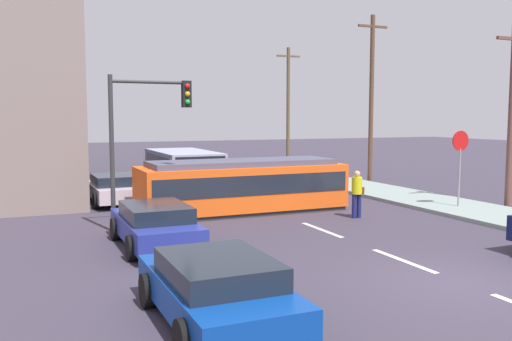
{
  "coord_description": "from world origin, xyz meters",
  "views": [
    {
      "loc": [
        -8.48,
        -8.66,
        3.53
      ],
      "look_at": [
        -0.76,
        9.47,
        1.6
      ],
      "focal_mm": 38.22,
      "sensor_mm": 36.0,
      "label": 1
    }
  ],
  "objects_px": {
    "stop_sign": "(460,152)",
    "utility_pole_far": "(288,105)",
    "city_bus": "(183,168)",
    "utility_pole_mid": "(371,96)",
    "parked_sedan_near": "(216,288)",
    "parked_sedan_far": "(115,188)",
    "pedestrian_crossing": "(357,191)",
    "streetcar_tram": "(242,185)",
    "utility_pole_near": "(512,112)",
    "traffic_light_mast": "(145,122)",
    "parked_sedan_mid": "(155,224)"
  },
  "relations": [
    {
      "from": "stop_sign",
      "to": "utility_pole_far",
      "type": "height_order",
      "value": "utility_pole_far"
    },
    {
      "from": "city_bus",
      "to": "utility_pole_mid",
      "type": "distance_m",
      "value": 11.01
    },
    {
      "from": "parked_sedan_near",
      "to": "parked_sedan_far",
      "type": "relative_size",
      "value": 1.0
    },
    {
      "from": "city_bus",
      "to": "pedestrian_crossing",
      "type": "height_order",
      "value": "city_bus"
    },
    {
      "from": "utility_pole_mid",
      "to": "streetcar_tram",
      "type": "bearing_deg",
      "value": -148.34
    },
    {
      "from": "utility_pole_near",
      "to": "utility_pole_far",
      "type": "relative_size",
      "value": 0.84
    },
    {
      "from": "traffic_light_mast",
      "to": "utility_pole_far",
      "type": "bearing_deg",
      "value": 52.42
    },
    {
      "from": "parked_sedan_mid",
      "to": "traffic_light_mast",
      "type": "distance_m",
      "value": 3.67
    },
    {
      "from": "city_bus",
      "to": "stop_sign",
      "type": "bearing_deg",
      "value": -48.24
    },
    {
      "from": "streetcar_tram",
      "to": "pedestrian_crossing",
      "type": "height_order",
      "value": "streetcar_tram"
    },
    {
      "from": "pedestrian_crossing",
      "to": "parked_sedan_mid",
      "type": "distance_m",
      "value": 7.61
    },
    {
      "from": "pedestrian_crossing",
      "to": "utility_pole_mid",
      "type": "height_order",
      "value": "utility_pole_mid"
    },
    {
      "from": "streetcar_tram",
      "to": "city_bus",
      "type": "relative_size",
      "value": 1.38
    },
    {
      "from": "parked_sedan_far",
      "to": "pedestrian_crossing",
      "type": "bearing_deg",
      "value": -42.43
    },
    {
      "from": "traffic_light_mast",
      "to": "utility_pole_far",
      "type": "height_order",
      "value": "utility_pole_far"
    },
    {
      "from": "parked_sedan_near",
      "to": "utility_pole_mid",
      "type": "xyz_separation_m",
      "value": [
        14.44,
        16.25,
        4.04
      ]
    },
    {
      "from": "streetcar_tram",
      "to": "utility_pole_far",
      "type": "height_order",
      "value": "utility_pole_far"
    },
    {
      "from": "streetcar_tram",
      "to": "city_bus",
      "type": "bearing_deg",
      "value": 94.15
    },
    {
      "from": "utility_pole_mid",
      "to": "pedestrian_crossing",
      "type": "bearing_deg",
      "value": -127.16
    },
    {
      "from": "city_bus",
      "to": "traffic_light_mast",
      "type": "xyz_separation_m",
      "value": [
        -3.49,
        -8.25,
        2.27
      ]
    },
    {
      "from": "streetcar_tram",
      "to": "parked_sedan_mid",
      "type": "bearing_deg",
      "value": -135.25
    },
    {
      "from": "parked_sedan_mid",
      "to": "parked_sedan_near",
      "type": "bearing_deg",
      "value": -92.66
    },
    {
      "from": "stop_sign",
      "to": "utility_pole_near",
      "type": "distance_m",
      "value": 2.79
    },
    {
      "from": "parked_sedan_near",
      "to": "parked_sedan_mid",
      "type": "bearing_deg",
      "value": 87.34
    },
    {
      "from": "utility_pole_far",
      "to": "pedestrian_crossing",
      "type": "bearing_deg",
      "value": -109.55
    },
    {
      "from": "pedestrian_crossing",
      "to": "utility_pole_near",
      "type": "bearing_deg",
      "value": -2.39
    },
    {
      "from": "streetcar_tram",
      "to": "utility_pole_far",
      "type": "distance_m",
      "value": 19.52
    },
    {
      "from": "parked_sedan_mid",
      "to": "utility_pole_near",
      "type": "relative_size",
      "value": 0.59
    },
    {
      "from": "traffic_light_mast",
      "to": "streetcar_tram",
      "type": "bearing_deg",
      "value": 24.12
    },
    {
      "from": "city_bus",
      "to": "traffic_light_mast",
      "type": "height_order",
      "value": "traffic_light_mast"
    },
    {
      "from": "traffic_light_mast",
      "to": "utility_pole_near",
      "type": "relative_size",
      "value": 0.67
    },
    {
      "from": "utility_pole_mid",
      "to": "city_bus",
      "type": "bearing_deg",
      "value": 178.12
    },
    {
      "from": "pedestrian_crossing",
      "to": "streetcar_tram",
      "type": "bearing_deg",
      "value": 140.03
    },
    {
      "from": "city_bus",
      "to": "parked_sedan_near",
      "type": "xyz_separation_m",
      "value": [
        -4.03,
        -16.6,
        -0.48
      ]
    },
    {
      "from": "traffic_light_mast",
      "to": "pedestrian_crossing",
      "type": "bearing_deg",
      "value": -7.46
    },
    {
      "from": "traffic_light_mast",
      "to": "utility_pole_far",
      "type": "relative_size",
      "value": 0.57
    },
    {
      "from": "city_bus",
      "to": "utility_pole_near",
      "type": "distance_m",
      "value": 14.44
    },
    {
      "from": "city_bus",
      "to": "utility_pole_near",
      "type": "relative_size",
      "value": 0.78
    },
    {
      "from": "traffic_light_mast",
      "to": "utility_pole_mid",
      "type": "bearing_deg",
      "value": 29.62
    },
    {
      "from": "stop_sign",
      "to": "traffic_light_mast",
      "type": "relative_size",
      "value": 0.6
    },
    {
      "from": "parked_sedan_mid",
      "to": "utility_pole_far",
      "type": "distance_m",
      "value": 25.32
    },
    {
      "from": "parked_sedan_far",
      "to": "utility_pole_far",
      "type": "height_order",
      "value": "utility_pole_far"
    },
    {
      "from": "parked_sedan_near",
      "to": "parked_sedan_mid",
      "type": "relative_size",
      "value": 0.99
    },
    {
      "from": "traffic_light_mast",
      "to": "utility_pole_near",
      "type": "bearing_deg",
      "value": -4.99
    },
    {
      "from": "parked_sedan_mid",
      "to": "stop_sign",
      "type": "relative_size",
      "value": 1.46
    },
    {
      "from": "streetcar_tram",
      "to": "parked_sedan_near",
      "type": "height_order",
      "value": "streetcar_tram"
    },
    {
      "from": "pedestrian_crossing",
      "to": "parked_sedan_near",
      "type": "distance_m",
      "value": 10.72
    },
    {
      "from": "parked_sedan_mid",
      "to": "streetcar_tram",
      "type": "bearing_deg",
      "value": 44.75
    },
    {
      "from": "city_bus",
      "to": "utility_pole_far",
      "type": "relative_size",
      "value": 0.66
    },
    {
      "from": "utility_pole_far",
      "to": "utility_pole_near",
      "type": "bearing_deg",
      "value": -89.78
    }
  ]
}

